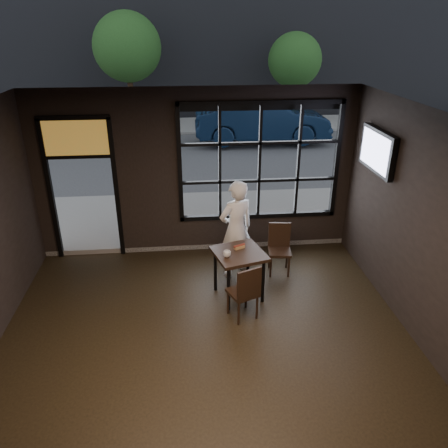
{
  "coord_description": "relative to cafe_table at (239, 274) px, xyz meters",
  "views": [
    {
      "loc": [
        -0.24,
        -4.34,
        4.2
      ],
      "look_at": [
        0.4,
        2.2,
        1.15
      ],
      "focal_mm": 35.0,
      "sensor_mm": 36.0,
      "label": 1
    }
  ],
  "objects": [
    {
      "name": "cafe_table",
      "position": [
        0.0,
        0.0,
        0.0
      ],
      "size": [
        0.95,
        0.95,
        0.84
      ],
      "primitive_type": "cube",
      "rotation": [
        0.0,
        0.0,
        0.27
      ],
      "color": "black",
      "rests_on": "floor"
    },
    {
      "name": "stained_transom",
      "position": [
        -2.7,
        1.72,
        1.93
      ],
      "size": [
        1.2,
        0.06,
        0.7
      ],
      "primitive_type": "cube",
      "color": "orange",
      "rests_on": "ground"
    },
    {
      "name": "tree_left",
      "position": [
        -2.88,
        12.97,
        2.85
      ],
      "size": [
        2.72,
        2.72,
        4.65
      ],
      "color": "#332114",
      "rests_on": "street_asphalt"
    },
    {
      "name": "chair_window",
      "position": [
        0.83,
        0.68,
        0.04
      ],
      "size": [
        0.44,
        0.44,
        0.92
      ],
      "primitive_type": "cube",
      "rotation": [
        0.0,
        0.0,
        -0.12
      ],
      "color": "black",
      "rests_on": "floor"
    },
    {
      "name": "window_frame",
      "position": [
        0.6,
        1.72,
        1.38
      ],
      "size": [
        3.06,
        0.12,
        2.28
      ],
      "primitive_type": "cube",
      "color": "black",
      "rests_on": "ground"
    },
    {
      "name": "maroon_car",
      "position": [
        -5.29,
        11.03,
        0.45
      ],
      "size": [
        4.55,
        1.92,
        1.54
      ],
      "primitive_type": "imported",
      "rotation": [
        0.0,
        0.0,
        1.55
      ],
      "color": "#36090C",
      "rests_on": "street_asphalt"
    },
    {
      "name": "floor",
      "position": [
        -0.6,
        -1.78,
        -0.43
      ],
      "size": [
        6.0,
        7.0,
        0.02
      ],
      "primitive_type": "cube",
      "color": "black",
      "rests_on": "ground"
    },
    {
      "name": "tree_right",
      "position": [
        4.06,
        13.16,
        2.3
      ],
      "size": [
        2.26,
        2.26,
        3.86
      ],
      "color": "#332114",
      "rests_on": "street_asphalt"
    },
    {
      "name": "man",
      "position": [
        0.04,
        0.71,
        0.48
      ],
      "size": [
        0.77,
        0.66,
        1.8
      ],
      "primitive_type": "imported",
      "rotation": [
        0.0,
        0.0,
        3.56
      ],
      "color": "white",
      "rests_on": "floor"
    },
    {
      "name": "ceiling",
      "position": [
        -0.6,
        -1.78,
        2.79
      ],
      "size": [
        6.0,
        7.0,
        0.02
      ],
      "primitive_type": "cube",
      "color": "black",
      "rests_on": "ground"
    },
    {
      "name": "cup",
      "position": [
        -0.21,
        -0.13,
        0.46
      ],
      "size": [
        0.13,
        0.13,
        0.1
      ],
      "primitive_type": "imported",
      "rotation": [
        0.0,
        0.0,
        0.07
      ],
      "color": "silver",
      "rests_on": "cafe_table"
    },
    {
      "name": "chair_near",
      "position": [
        -0.01,
        -0.56,
        0.05
      ],
      "size": [
        0.53,
        0.53,
        0.93
      ],
      "primitive_type": "cube",
      "rotation": [
        0.0,
        0.0,
        3.54
      ],
      "color": "black",
      "rests_on": "floor"
    },
    {
      "name": "street_asphalt",
      "position": [
        -0.6,
        22.22,
        -0.44
      ],
      "size": [
        60.0,
        41.0,
        0.04
      ],
      "primitive_type": "cube",
      "color": "#545456",
      "rests_on": "ground"
    },
    {
      "name": "tv",
      "position": [
        2.33,
        0.55,
        1.87
      ],
      "size": [
        0.13,
        1.18,
        0.69
      ],
      "primitive_type": "cube",
      "color": "black",
      "rests_on": "wall_right"
    },
    {
      "name": "hotdog",
      "position": [
        0.02,
        0.13,
        0.44
      ],
      "size": [
        0.22,
        0.16,
        0.06
      ],
      "primitive_type": null,
      "rotation": [
        0.0,
        0.0,
        0.43
      ],
      "color": "tan",
      "rests_on": "cafe_table"
    },
    {
      "name": "navy_car",
      "position": [
        2.14,
        9.93,
        0.5
      ],
      "size": [
        4.97,
        1.79,
        1.63
      ],
      "primitive_type": "imported",
      "rotation": [
        0.0,
        0.0,
        1.56
      ],
      "color": "#0B1B33",
      "rests_on": "street_asphalt"
    }
  ]
}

